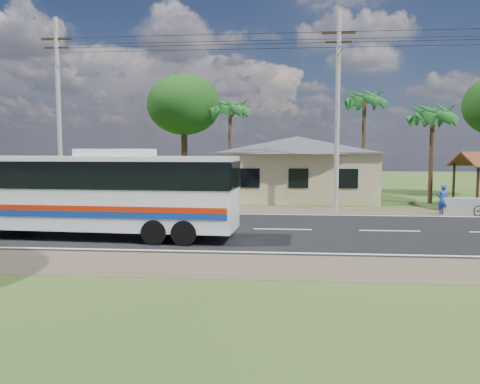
{
  "coord_description": "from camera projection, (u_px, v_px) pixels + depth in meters",
  "views": [
    {
      "loc": [
        -0.08,
        -19.95,
        3.37
      ],
      "look_at": [
        -1.92,
        1.0,
        1.53
      ],
      "focal_mm": 35.0,
      "sensor_mm": 36.0,
      "label": 1
    }
  ],
  "objects": [
    {
      "name": "ground",
      "position": [
        282.0,
        230.0,
        20.08
      ],
      "size": [
        120.0,
        120.0,
        0.0
      ],
      "primitive_type": "plane",
      "color": "#2F4819",
      "rests_on": "ground"
    },
    {
      "name": "road",
      "position": [
        282.0,
        230.0,
        20.08
      ],
      "size": [
        120.0,
        16.0,
        0.03
      ],
      "color": "black",
      "rests_on": "ground"
    },
    {
      "name": "house",
      "position": [
        297.0,
        162.0,
        32.66
      ],
      "size": [
        12.4,
        10.0,
        5.0
      ],
      "color": "tan",
      "rests_on": "ground"
    },
    {
      "name": "utility_poles",
      "position": [
        331.0,
        108.0,
        25.78
      ],
      "size": [
        32.8,
        2.22,
        11.0
      ],
      "color": "#9E9E99",
      "rests_on": "ground"
    },
    {
      "name": "palm_near",
      "position": [
        433.0,
        114.0,
        29.67
      ],
      "size": [
        2.8,
        2.8,
        6.7
      ],
      "color": "#47301E",
      "rests_on": "ground"
    },
    {
      "name": "palm_mid",
      "position": [
        365.0,
        99.0,
        34.31
      ],
      "size": [
        2.8,
        2.8,
        8.2
      ],
      "color": "#47301E",
      "rests_on": "ground"
    },
    {
      "name": "palm_far",
      "position": [
        230.0,
        108.0,
        35.73
      ],
      "size": [
        2.8,
        2.8,
        7.7
      ],
      "color": "#47301E",
      "rests_on": "ground"
    },
    {
      "name": "tree_behind_house",
      "position": [
        184.0,
        105.0,
        38.02
      ],
      "size": [
        6.0,
        6.0,
        9.61
      ],
      "color": "#47301E",
      "rests_on": "ground"
    },
    {
      "name": "coach_bus",
      "position": [
        94.0,
        187.0,
        18.07
      ],
      "size": [
        11.24,
        2.97,
        3.45
      ],
      "rotation": [
        0.0,
        0.0,
        -0.06
      ],
      "color": "silver",
      "rests_on": "ground"
    },
    {
      "name": "person",
      "position": [
        442.0,
        200.0,
        24.79
      ],
      "size": [
        0.62,
        0.44,
        1.6
      ],
      "primitive_type": "imported",
      "rotation": [
        0.0,
        0.0,
        3.24
      ],
      "color": "#1C3B9B",
      "rests_on": "ground"
    }
  ]
}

